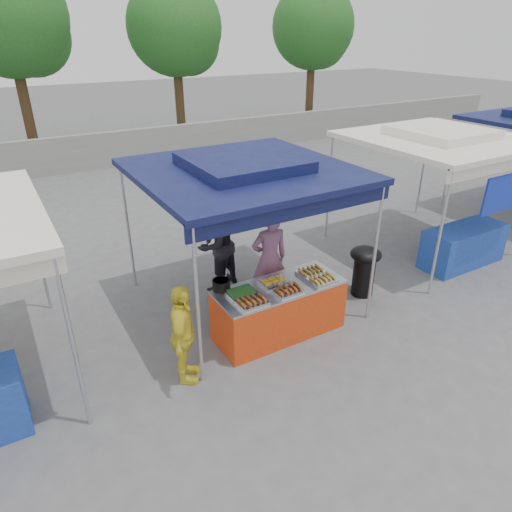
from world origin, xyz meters
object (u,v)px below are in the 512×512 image
vendor_table (279,309)px  customer_person (183,335)px  cooking_pot (221,285)px  wok_burner (364,267)px  helper_man (216,244)px

vendor_table → customer_person: (-1.68, -0.26, 0.30)m
vendor_table → cooking_pot: size_ratio=7.45×
vendor_table → cooking_pot: 1.01m
cooking_pot → customer_person: (-0.87, -0.61, -0.20)m
wok_burner → helper_man: helper_man is taller
helper_man → wok_burner: bearing=120.0°
wok_burner → customer_person: customer_person is taller
vendor_table → cooking_pot: cooking_pot is taller
helper_man → customer_person: (-1.48, -2.03, -0.15)m
vendor_table → wok_burner: wok_burner is taller
vendor_table → helper_man: helper_man is taller
vendor_table → cooking_pot: bearing=156.4°
cooking_pot → customer_person: 1.09m
cooking_pot → wok_burner: cooking_pot is taller
cooking_pot → customer_person: customer_person is taller
customer_person → vendor_table: bearing=-53.2°
wok_burner → helper_man: 2.66m
wok_burner → cooking_pot: bearing=-169.0°
vendor_table → helper_man: bearing=96.3°
customer_person → helper_man: bearing=-8.1°
cooking_pot → wok_burner: 2.77m
helper_man → customer_person: helper_man is taller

